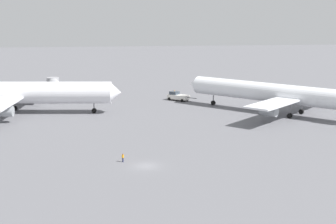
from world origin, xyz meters
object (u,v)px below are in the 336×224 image
object	(u,v)px
airliner_at_gate_left	(21,93)
pushback_tug	(178,96)
jet_bridge	(55,85)
airliner_being_pushed	(285,94)
ground_crew_wing_walker_right	(123,158)

from	to	relation	value
airliner_at_gate_left	pushback_tug	bearing A→B (deg)	17.89
airliner_at_gate_left	jet_bridge	bearing A→B (deg)	71.88
airliner_being_pushed	jet_bridge	bearing A→B (deg)	152.35
ground_crew_wing_walker_right	jet_bridge	size ratio (longest dim) A/B	0.10
pushback_tug	ground_crew_wing_walker_right	distance (m)	64.48
jet_bridge	ground_crew_wing_walker_right	bearing A→B (deg)	-75.70
airliner_being_pushed	pushback_tug	xyz separation A→B (m)	(-24.26, 24.65, -4.05)
airliner_at_gate_left	jet_bridge	distance (m)	22.23
airliner_at_gate_left	pushback_tug	world-z (taller)	airliner_at_gate_left
ground_crew_wing_walker_right	jet_bridge	bearing A→B (deg)	104.30
airliner_at_gate_left	ground_crew_wing_walker_right	size ratio (longest dim) A/B	33.57
airliner_being_pushed	pushback_tug	bearing A→B (deg)	134.54
pushback_tug	ground_crew_wing_walker_right	xyz separation A→B (m)	(-18.86, -61.66, -0.45)
pushback_tug	airliner_being_pushed	bearing A→B (deg)	-45.46
airliner_at_gate_left	pushback_tug	distance (m)	45.68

